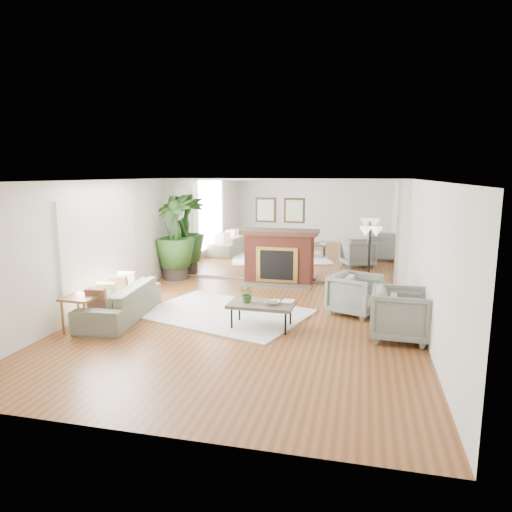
% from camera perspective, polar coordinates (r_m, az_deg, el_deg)
% --- Properties ---
extents(ground, '(7.00, 7.00, 0.00)m').
position_cam_1_polar(ground, '(8.06, -1.54, -8.67)').
color(ground, brown).
rests_on(ground, ground).
extents(wall_left, '(0.02, 7.00, 2.50)m').
position_cam_1_polar(wall_left, '(8.98, -20.35, 0.87)').
color(wall_left, silver).
rests_on(wall_left, ground).
extents(wall_right, '(0.02, 7.00, 2.50)m').
position_cam_1_polar(wall_right, '(7.56, 20.88, -0.82)').
color(wall_right, silver).
rests_on(wall_right, ground).
extents(wall_back, '(6.00, 0.02, 2.50)m').
position_cam_1_polar(wall_back, '(11.12, 3.05, 3.19)').
color(wall_back, silver).
rests_on(wall_back, ground).
extents(mirror_panel, '(5.40, 0.04, 2.40)m').
position_cam_1_polar(mirror_panel, '(11.10, 3.03, 3.17)').
color(mirror_panel, silver).
rests_on(mirror_panel, wall_back).
extents(window_panel, '(0.04, 2.40, 1.50)m').
position_cam_1_polar(window_panel, '(9.28, -18.88, 1.87)').
color(window_panel, '#B2E09E').
rests_on(window_panel, wall_left).
extents(fireplace, '(1.85, 0.83, 2.05)m').
position_cam_1_polar(fireplace, '(10.98, 2.80, -0.02)').
color(fireplace, maroon).
rests_on(fireplace, ground).
extents(area_rug, '(3.43, 2.87, 0.03)m').
position_cam_1_polar(area_rug, '(8.70, -4.01, -7.15)').
color(area_rug, beige).
rests_on(area_rug, ground).
extents(coffee_table, '(1.12, 0.67, 0.44)m').
position_cam_1_polar(coffee_table, '(7.81, 0.69, -6.16)').
color(coffee_table, '#554C43').
rests_on(coffee_table, ground).
extents(sofa, '(1.06, 2.20, 0.62)m').
position_cam_1_polar(sofa, '(8.72, -16.64, -5.51)').
color(sofa, '#6A7059').
rests_on(sofa, ground).
extents(armchair_back, '(1.09, 1.08, 0.77)m').
position_cam_1_polar(armchair_back, '(8.80, 12.23, -4.67)').
color(armchair_back, gray).
rests_on(armchair_back, ground).
extents(armchair_front, '(0.94, 0.92, 0.82)m').
position_cam_1_polar(armchair_front, '(7.66, 17.63, -6.95)').
color(armchair_front, gray).
rests_on(armchair_front, ground).
extents(side_table, '(0.55, 0.55, 0.61)m').
position_cam_1_polar(side_table, '(8.16, -21.04, -5.40)').
color(side_table, olive).
rests_on(side_table, ground).
extents(potted_ficus, '(1.28, 1.28, 2.11)m').
position_cam_1_polar(potted_ficus, '(11.52, -10.16, 2.67)').
color(potted_ficus, '#29221E').
rests_on(potted_ficus, ground).
extents(floor_lamp, '(0.49, 0.27, 1.50)m').
position_cam_1_polar(floor_lamp, '(10.01, 14.14, 2.30)').
color(floor_lamp, black).
rests_on(floor_lamp, ground).
extents(tabletop_plant, '(0.30, 0.27, 0.31)m').
position_cam_1_polar(tabletop_plant, '(7.79, -1.06, -4.75)').
color(tabletop_plant, '#2F5E22').
rests_on(tabletop_plant, coffee_table).
extents(fruit_bowl, '(0.27, 0.27, 0.06)m').
position_cam_1_polar(fruit_bowl, '(7.72, 2.06, -5.84)').
color(fruit_bowl, olive).
rests_on(fruit_bowl, coffee_table).
extents(book, '(0.22, 0.28, 0.02)m').
position_cam_1_polar(book, '(7.91, 3.32, -5.62)').
color(book, olive).
rests_on(book, coffee_table).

